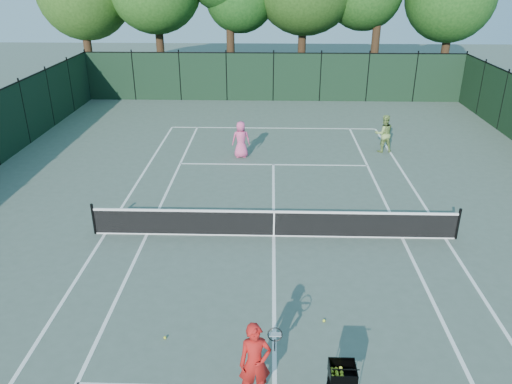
{
  "coord_description": "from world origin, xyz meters",
  "views": [
    {
      "loc": [
        -0.15,
        -14.08,
        7.89
      ],
      "look_at": [
        -0.6,
        1.0,
        1.1
      ],
      "focal_mm": 35.0,
      "sensor_mm": 36.0,
      "label": 1
    }
  ],
  "objects_px": {
    "coach": "(255,362)",
    "loose_ball_near_cart": "(324,321)",
    "loose_ball_midcourt": "(165,338)",
    "player_green": "(384,133)",
    "ball_hopper": "(343,373)",
    "player_pink": "(241,139)"
  },
  "relations": [
    {
      "from": "ball_hopper",
      "to": "coach",
      "type": "bearing_deg",
      "value": -169.18
    },
    {
      "from": "player_green",
      "to": "coach",
      "type": "bearing_deg",
      "value": 61.02
    },
    {
      "from": "coach",
      "to": "ball_hopper",
      "type": "distance_m",
      "value": 1.69
    },
    {
      "from": "player_green",
      "to": "loose_ball_near_cart",
      "type": "relative_size",
      "value": 25.93
    },
    {
      "from": "ball_hopper",
      "to": "loose_ball_near_cart",
      "type": "bearing_deg",
      "value": 108.49
    },
    {
      "from": "player_pink",
      "to": "coach",
      "type": "bearing_deg",
      "value": 87.17
    },
    {
      "from": "loose_ball_midcourt",
      "to": "player_green",
      "type": "bearing_deg",
      "value": 59.95
    },
    {
      "from": "player_pink",
      "to": "loose_ball_midcourt",
      "type": "relative_size",
      "value": 24.5
    },
    {
      "from": "ball_hopper",
      "to": "loose_ball_near_cart",
      "type": "relative_size",
      "value": 14.48
    },
    {
      "from": "player_pink",
      "to": "loose_ball_near_cart",
      "type": "height_order",
      "value": "player_pink"
    },
    {
      "from": "coach",
      "to": "loose_ball_near_cart",
      "type": "height_order",
      "value": "coach"
    },
    {
      "from": "coach",
      "to": "ball_hopper",
      "type": "relative_size",
      "value": 1.78
    },
    {
      "from": "ball_hopper",
      "to": "loose_ball_midcourt",
      "type": "height_order",
      "value": "ball_hopper"
    },
    {
      "from": "player_green",
      "to": "loose_ball_near_cart",
      "type": "distance_m",
      "value": 13.14
    },
    {
      "from": "loose_ball_near_cart",
      "to": "loose_ball_midcourt",
      "type": "relative_size",
      "value": 1.0
    },
    {
      "from": "coach",
      "to": "loose_ball_near_cart",
      "type": "xyz_separation_m",
      "value": [
        1.61,
        2.36,
        -0.84
      ]
    },
    {
      "from": "coach",
      "to": "loose_ball_near_cart",
      "type": "relative_size",
      "value": 25.78
    },
    {
      "from": "player_green",
      "to": "loose_ball_near_cart",
      "type": "xyz_separation_m",
      "value": [
        -3.9,
        -12.52,
        -0.85
      ]
    },
    {
      "from": "player_green",
      "to": "loose_ball_near_cart",
      "type": "bearing_deg",
      "value": 64.03
    },
    {
      "from": "coach",
      "to": "loose_ball_midcourt",
      "type": "relative_size",
      "value": 25.78
    },
    {
      "from": "ball_hopper",
      "to": "loose_ball_near_cart",
      "type": "height_order",
      "value": "ball_hopper"
    },
    {
      "from": "player_pink",
      "to": "loose_ball_midcourt",
      "type": "height_order",
      "value": "player_pink"
    }
  ]
}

